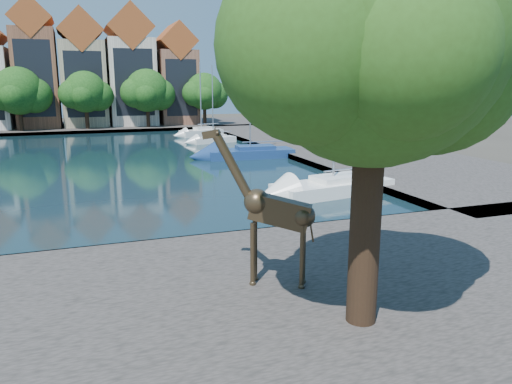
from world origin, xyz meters
The scene contains 19 objects.
ground centered at (0.00, 0.00, 0.00)m, with size 160.00×160.00×0.00m, color #38332B.
water_basin centered at (0.00, 24.00, 0.04)m, with size 38.00×50.00×0.08m, color black.
near_quay centered at (0.00, -7.00, 0.25)m, with size 50.00×14.00×0.50m, color #4D4743.
far_quay centered at (0.00, 56.00, 0.25)m, with size 60.00×16.00×0.50m, color #4D4743.
right_quay centered at (25.00, 24.00, 0.25)m, with size 14.00×52.00×0.50m, color #4D4743.
plane_tree centered at (7.62, -9.01, 7.67)m, with size 8.32×6.40×10.62m.
townhouse_center centered at (-4.00, 55.99, 8.36)m, with size 5.44×9.18×16.93m.
townhouse_east_inner centered at (2.00, 55.99, 7.73)m, with size 5.94×9.18×15.79m.
townhouse_east_mid centered at (8.50, 55.99, 8.10)m, with size 6.43×9.18×16.65m.
townhouse_east_end centered at (15.00, 55.99, 7.11)m, with size 5.44×9.18×14.43m.
far_tree_mid_west centered at (-5.89, 50.49, 5.29)m, with size 7.80×6.00×8.00m.
far_tree_mid_east centered at (2.10, 50.49, 5.13)m, with size 7.02×5.40×7.52m.
far_tree_east centered at (10.11, 50.49, 5.24)m, with size 7.54×5.80×7.84m.
far_tree_far_east centered at (18.09, 50.49, 5.08)m, with size 6.76×5.20×7.36m.
giraffe_statue centered at (6.13, -5.84, 2.90)m, with size 3.15×1.97×4.89m.
sailboat_right_a centered at (15.00, 6.50, 0.67)m, with size 7.90×3.90×10.78m.
sailboat_right_b centered at (15.00, 21.89, 0.66)m, with size 7.74×3.14×11.52m.
sailboat_right_c centered at (14.70, 33.46, 0.56)m, with size 5.14×2.74×8.30m.
sailboat_right_d centered at (15.00, 40.25, 0.69)m, with size 5.55×3.15×8.81m.
Camera 1 is at (0.66, -19.71, 6.85)m, focal length 35.00 mm.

